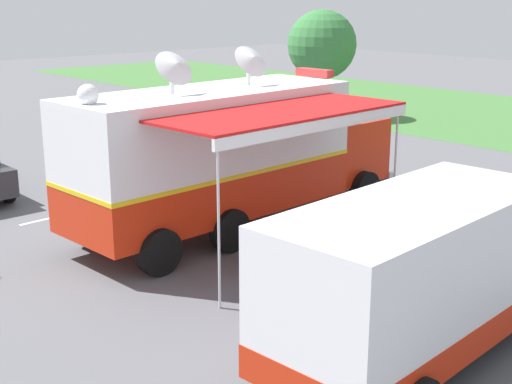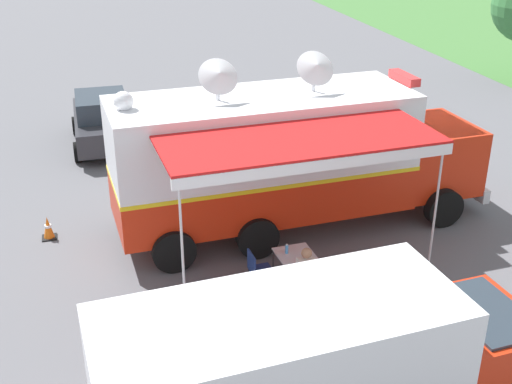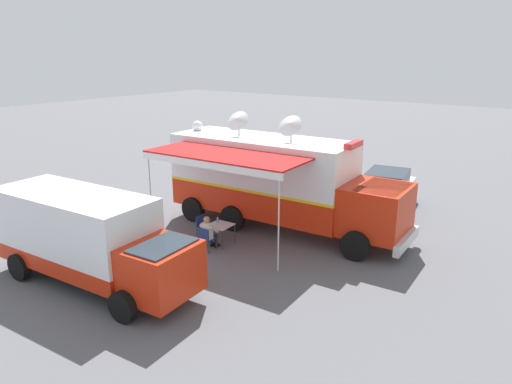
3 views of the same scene
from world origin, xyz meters
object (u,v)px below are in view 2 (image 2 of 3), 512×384
seated_responder (304,271)px  support_truck (313,377)px  command_truck (292,155)px  car_far_corner (103,120)px  folding_table (295,256)px  trash_bin (221,317)px  car_behind_truck (325,127)px  folding_chair_at_table (307,282)px  folding_chair_beside_table (257,267)px  traffic_cone (48,228)px  water_bottle (287,249)px

seated_responder → support_truck: 4.16m
command_truck → car_far_corner: (-7.19, -4.19, -1.07)m
folding_table → support_truck: 4.74m
command_truck → trash_bin: 5.10m
folding_table → car_behind_truck: bearing=154.5°
folding_chair_at_table → command_truck: bearing=167.5°
folding_chair_beside_table → trash_bin: trash_bin is taller
command_truck → folding_table: size_ratio=11.47×
seated_responder → support_truck: bearing=-18.0°
folding_table → folding_chair_beside_table: (-0.03, -0.85, -0.16)m
seated_responder → traffic_cone: (-4.17, -5.20, -0.37)m
traffic_cone → support_truck: (8.06, 3.93, 1.11)m
folding_table → seated_responder: size_ratio=0.67×
support_truck → folding_chair_beside_table: bearing=174.7°
folding_table → support_truck: (4.51, -1.27, 0.71)m
car_behind_truck → car_far_corner: 7.34m
seated_responder → car_far_corner: car_far_corner is taller
water_bottle → car_behind_truck: bearing=153.2°
traffic_cone → car_behind_truck: size_ratio=0.13×
traffic_cone → car_far_corner: car_far_corner is taller
folding_chair_at_table → support_truck: bearing=-19.0°
command_truck → car_far_corner: command_truck is taller
water_bottle → support_truck: support_truck is taller
seated_responder → car_behind_truck: 8.51m
folding_table → water_bottle: 0.25m
car_behind_truck → car_far_corner: same height
folding_chair_at_table → trash_bin: (0.65, -1.99, -0.06)m
support_truck → car_behind_truck: 12.60m
water_bottle → trash_bin: water_bottle is taller
command_truck → car_behind_truck: command_truck is taller
seated_responder → car_far_corner: 10.95m
support_truck → car_far_corner: bearing=-171.4°
command_truck → car_behind_truck: bearing=149.9°
folding_chair_beside_table → car_far_corner: car_far_corner is taller
command_truck → car_behind_truck: size_ratio=2.16×
command_truck → support_truck: 7.40m
command_truck → seated_responder: 3.54m
folding_table → traffic_cone: size_ratio=1.44×
trash_bin → car_behind_truck: car_behind_truck is taller
seated_responder → folding_table: bearing=179.4°
folding_chair_at_table → seated_responder: seated_responder is taller
water_bottle → folding_chair_at_table: (0.87, 0.17, -0.32)m
water_bottle → seated_responder: (0.68, 0.16, -0.18)m
command_truck → support_truck: command_truck is taller
traffic_cone → command_truck: bearing=80.8°
seated_responder → trash_bin: (0.83, -1.98, -0.20)m
folding_table → water_bottle: water_bottle is taller
seated_responder → car_far_corner: (-10.40, -3.43, 0.23)m
folding_chair_at_table → car_far_corner: car_far_corner is taller
folding_chair_beside_table → seated_responder: 1.07m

